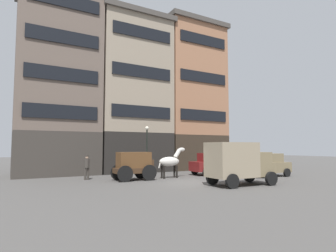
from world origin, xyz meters
TOP-DOWN VIEW (x-y plane):
  - ground_plane at (0.00, 0.00)m, footprint 120.00×120.00m
  - building_far_left at (-6.96, 10.24)m, footprint 7.18×5.64m
  - building_center_left at (-0.04, 10.24)m, footprint 7.37×5.64m
  - building_center_right at (6.92, 10.24)m, footprint 7.26×5.64m
  - cargo_wagon at (-2.70, 3.01)m, footprint 2.91×1.51m
  - draft_horse at (0.25, 3.01)m, footprint 2.34×0.61m
  - delivery_truck_near at (1.92, -2.59)m, footprint 4.43×2.32m
  - sedan_dark at (7.62, 0.19)m, footprint 3.77×2.00m
  - sedan_light at (4.59, 3.52)m, footprint 3.74×1.94m
  - pedestrian_officer at (-5.56, 4.98)m, footprint 0.39×0.39m
  - streetlamp_curbside at (-0.24, 6.18)m, footprint 0.32×0.32m
  - fire_hydrant_curbside at (-3.09, 5.50)m, footprint 0.24×0.24m

SIDE VIEW (x-z plane):
  - ground_plane at x=0.00m, z-range 0.00..0.00m
  - fire_hydrant_curbside at x=-3.09m, z-range 0.01..0.84m
  - sedan_dark at x=7.62m, z-range 0.00..1.83m
  - sedan_light at x=4.59m, z-range 0.00..1.83m
  - pedestrian_officer at x=-5.56m, z-range 0.08..1.88m
  - cargo_wagon at x=-2.70m, z-range 0.16..2.14m
  - draft_horse at x=0.25m, z-range 0.12..2.42m
  - delivery_truck_near at x=1.92m, z-range 0.11..2.73m
  - streetlamp_curbside at x=-0.24m, z-range 0.61..4.73m
  - building_center_left at x=-0.04m, z-range 0.05..15.36m
  - building_center_right at x=6.92m, z-range 0.05..16.13m
  - building_far_left at x=-6.96m, z-range 0.05..16.26m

